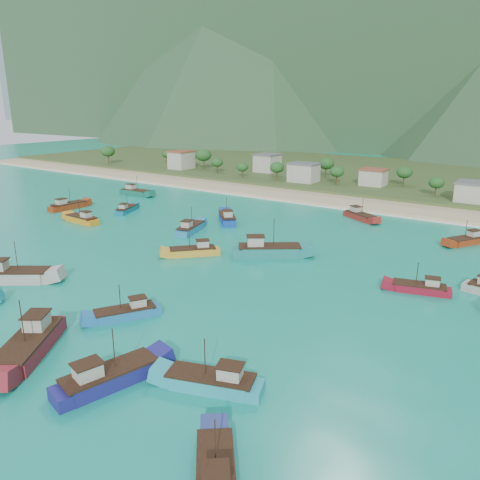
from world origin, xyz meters
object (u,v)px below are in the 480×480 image
Objects in this scene: boat_14 at (136,193)px; boat_2 at (127,210)px; boat_1 at (13,276)px; boat_27 at (268,251)px; boat_6 at (216,478)px; boat_5 at (68,206)px; boat_24 at (360,216)px; boat_13 at (227,219)px; boat_25 at (82,220)px; boat_8 at (467,241)px; boat_0 at (194,252)px; boat_9 at (126,314)px; boat_15 at (420,289)px; boat_17 at (30,346)px; boat_20 at (108,378)px; boat_18 at (191,229)px; boat_12 at (213,383)px.

boat_2 is at bearing 39.49° from boat_14.
boat_27 is (28.12, 36.45, 0.09)m from boat_1.
boat_6 is (80.28, -62.40, 0.08)m from boat_2.
boat_5 is 81.58m from boat_24.
boat_13 is 1.00× the size of boat_25.
boat_27 is at bearing 77.07° from boat_8.
boat_1 reaches higher than boat_8.
boat_0 is at bearing 73.51° from boat_8.
boat_24 is 40.39m from boat_27.
boat_9 is 0.90× the size of boat_24.
boat_14 is (-97.21, 81.41, 0.17)m from boat_6.
boat_14 reaches higher than boat_24.
boat_1 is 1.33× the size of boat_15.
boat_13 reaches higher than boat_15.
boat_0 reaches higher than boat_9.
boat_15 is (82.69, -12.48, -0.02)m from boat_2.
boat_2 is 0.98× the size of boat_8.
boat_1 reaches higher than boat_14.
boat_25 reaches higher than boat_15.
boat_14 reaches higher than boat_13.
boat_17 reaches higher than boat_8.
boat_5 is 1.04× the size of boat_13.
boat_0 is at bearing -47.26° from boat_2.
boat_27 reaches higher than boat_8.
boat_13 is at bearing -19.40° from boat_24.
boat_25 reaches higher than boat_8.
boat_14 is 0.89× the size of boat_17.
boat_2 is at bearing -31.48° from boat_24.
boat_17 is at bearing 134.93° from boat_6.
boat_25 is at bearing 24.48° from boat_14.
boat_0 is 0.96× the size of boat_8.
boat_24 is (-27.27, 8.38, 0.07)m from boat_8.
boat_20 is (-21.12, -79.22, 0.19)m from boat_8.
boat_20 is at bearing -74.50° from boat_18.
boat_14 is (-57.51, 37.73, 0.16)m from boat_0.
boat_24 is (27.82, 35.15, -0.03)m from boat_18.
boat_20 is at bearing 127.58° from boat_6.
boat_13 is at bearing -24.04° from boat_0.
boat_8 is at bearing 103.71° from boat_1.
boat_17 is at bearing -72.61° from boat_2.
boat_8 is at bearing 89.12° from boat_20.
boat_13 is 0.80× the size of boat_27.
boat_12 is (20.65, -6.52, 0.13)m from boat_9.
boat_5 is 104.13m from boat_8.
boat_0 is 28.18m from boat_13.
boat_1 is at bearing 80.17° from boat_8.
boat_25 is at bearing -178.22° from boat_1.
boat_2 is 0.82× the size of boat_14.
boat_0 is 14.79m from boat_27.
boat_13 reaches higher than boat_25.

